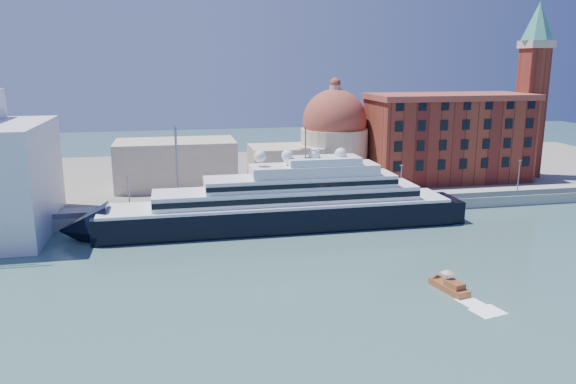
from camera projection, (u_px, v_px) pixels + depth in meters
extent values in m
plane|color=#325757|center=(304.00, 267.00, 93.97)|extent=(400.00, 400.00, 0.00)
cube|color=gray|center=(269.00, 209.00, 126.10)|extent=(180.00, 10.00, 2.50)
cube|color=slate|center=(245.00, 175.00, 165.25)|extent=(260.00, 72.00, 2.00)
cube|color=slate|center=(273.00, 206.00, 121.39)|extent=(180.00, 0.10, 1.20)
cube|color=black|center=(279.00, 218.00, 115.44)|extent=(72.66, 11.18, 6.06)
cone|color=black|center=(84.00, 229.00, 107.84)|extent=(9.32, 11.18, 11.18)
cube|color=black|center=(441.00, 210.00, 122.70)|extent=(5.59, 10.25, 5.59)
cube|color=white|center=(278.00, 203.00, 114.70)|extent=(70.80, 11.37, 0.56)
cube|color=white|center=(287.00, 195.00, 114.68)|extent=(54.03, 9.32, 2.79)
cube|color=black|center=(292.00, 200.00, 110.24)|extent=(54.03, 0.15, 1.12)
cube|color=white|center=(301.00, 182.00, 114.65)|extent=(39.13, 8.38, 2.42)
cube|color=white|center=(314.00, 170.00, 114.68)|extent=(26.08, 7.45, 2.24)
cube|color=white|center=(323.00, 161.00, 114.62)|extent=(14.91, 6.52, 1.49)
cylinder|color=slate|center=(305.00, 142.00, 112.99)|extent=(0.28, 0.28, 6.52)
sphere|color=white|center=(260.00, 156.00, 111.73)|extent=(2.42, 2.42, 2.42)
sphere|color=white|center=(287.00, 155.00, 112.84)|extent=(2.42, 2.42, 2.42)
sphere|color=white|center=(314.00, 155.00, 113.96)|extent=(2.42, 2.42, 2.42)
sphere|color=white|center=(341.00, 154.00, 115.07)|extent=(2.42, 2.42, 2.42)
cube|color=brown|center=(449.00, 288.00, 84.11)|extent=(3.76, 7.21, 1.14)
cube|color=brown|center=(455.00, 285.00, 82.88)|extent=(2.42, 3.20, 0.92)
cylinder|color=slate|center=(447.00, 278.00, 84.30)|extent=(0.07, 0.07, 1.83)
cone|color=red|center=(448.00, 271.00, 84.06)|extent=(2.06, 2.06, 0.46)
cube|color=brown|center=(448.00, 140.00, 150.94)|extent=(42.00, 18.00, 22.00)
cube|color=brown|center=(450.00, 97.00, 148.33)|extent=(43.00, 19.00, 1.50)
cube|color=brown|center=(530.00, 114.00, 154.24)|extent=(6.00, 6.00, 35.00)
cube|color=beige|center=(536.00, 44.00, 150.04)|extent=(7.00, 7.00, 2.00)
cone|color=teal|center=(539.00, 21.00, 148.67)|extent=(8.40, 8.40, 10.00)
cylinder|color=beige|center=(334.00, 155.00, 151.60)|extent=(18.00, 18.00, 14.00)
sphere|color=brown|center=(335.00, 121.00, 149.56)|extent=(17.00, 17.00, 17.00)
cylinder|color=beige|center=(335.00, 91.00, 147.74)|extent=(3.00, 3.00, 3.00)
cube|color=beige|center=(285.00, 165.00, 147.36)|extent=(18.00, 14.00, 10.00)
cube|color=beige|center=(176.00, 164.00, 143.47)|extent=(30.00, 16.00, 12.00)
cylinder|color=slate|center=(129.00, 195.00, 116.08)|extent=(0.24, 0.24, 8.00)
cube|color=slate|center=(128.00, 176.00, 115.15)|extent=(0.80, 0.30, 0.25)
cylinder|color=slate|center=(272.00, 189.00, 122.05)|extent=(0.24, 0.24, 8.00)
cube|color=slate|center=(271.00, 170.00, 121.12)|extent=(0.80, 0.30, 0.25)
cylinder|color=slate|center=(401.00, 183.00, 128.02)|extent=(0.24, 0.24, 8.00)
cube|color=slate|center=(402.00, 165.00, 127.09)|extent=(0.80, 0.30, 0.25)
cylinder|color=slate|center=(519.00, 178.00, 133.99)|extent=(0.24, 0.24, 8.00)
cube|color=slate|center=(520.00, 161.00, 133.05)|extent=(0.80, 0.30, 0.25)
cylinder|color=slate|center=(177.00, 168.00, 118.85)|extent=(0.50, 0.50, 18.00)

